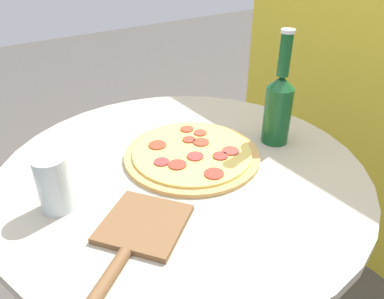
{
  "coord_description": "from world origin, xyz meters",
  "views": [
    {
      "loc": [
        0.59,
        -0.39,
        1.16
      ],
      "look_at": [
        -0.03,
        0.05,
        0.71
      ],
      "focal_mm": 35.0,
      "sensor_mm": 36.0,
      "label": 1
    }
  ],
  "objects_px": {
    "beer_bottle": "(279,105)",
    "pizza_paddle": "(138,233)",
    "pizza": "(192,154)",
    "drinking_glass": "(54,184)"
  },
  "relations": [
    {
      "from": "pizza",
      "to": "beer_bottle",
      "type": "relative_size",
      "value": 1.15
    },
    {
      "from": "beer_bottle",
      "to": "drinking_glass",
      "type": "xyz_separation_m",
      "value": [
        -0.05,
        -0.54,
        -0.04
      ]
    },
    {
      "from": "pizza",
      "to": "pizza_paddle",
      "type": "xyz_separation_m",
      "value": [
        0.16,
        -0.23,
        -0.0
      ]
    },
    {
      "from": "beer_bottle",
      "to": "pizza_paddle",
      "type": "xyz_separation_m",
      "value": [
        0.1,
        -0.45,
        -0.09
      ]
    },
    {
      "from": "pizza",
      "to": "drinking_glass",
      "type": "height_order",
      "value": "drinking_glass"
    },
    {
      "from": "pizza_paddle",
      "to": "drinking_glass",
      "type": "relative_size",
      "value": 2.33
    },
    {
      "from": "pizza",
      "to": "beer_bottle",
      "type": "distance_m",
      "value": 0.24
    },
    {
      "from": "pizza_paddle",
      "to": "drinking_glass",
      "type": "distance_m",
      "value": 0.19
    },
    {
      "from": "pizza",
      "to": "pizza_paddle",
      "type": "bearing_deg",
      "value": -54.91
    },
    {
      "from": "pizza",
      "to": "drinking_glass",
      "type": "relative_size",
      "value": 2.82
    }
  ]
}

